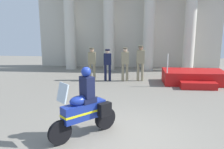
# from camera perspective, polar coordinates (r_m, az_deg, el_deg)

# --- Properties ---
(ground_plane) EXTENTS (28.00, 28.00, 0.00)m
(ground_plane) POSITION_cam_1_polar(r_m,az_deg,el_deg) (6.95, 2.68, -14.01)
(ground_plane) COLOR gray
(colonnade_backdrop) EXTENTS (11.52, 1.51, 6.19)m
(colonnade_backdrop) POSITION_cam_1_polar(r_m,az_deg,el_deg) (15.83, 3.92, 13.50)
(colonnade_backdrop) COLOR beige
(colonnade_backdrop) RESTS_ON ground_plane
(reviewing_stand) EXTENTS (2.89, 1.96, 1.54)m
(reviewing_stand) POSITION_cam_1_polar(r_m,az_deg,el_deg) (12.72, 18.13, -0.70)
(reviewing_stand) COLOR #B71414
(reviewing_stand) RESTS_ON ground_plane
(officer_in_row_0) EXTENTS (0.39, 0.25, 1.66)m
(officer_in_row_0) POSITION_cam_1_polar(r_m,az_deg,el_deg) (12.73, -4.58, 3.01)
(officer_in_row_0) COLOR #847A5B
(officer_in_row_0) RESTS_ON ground_plane
(officer_in_row_1) EXTENTS (0.39, 0.25, 1.60)m
(officer_in_row_1) POSITION_cam_1_polar(r_m,az_deg,el_deg) (12.60, -1.02, 2.78)
(officer_in_row_1) COLOR #141938
(officer_in_row_1) RESTS_ON ground_plane
(officer_in_row_2) EXTENTS (0.39, 0.25, 1.69)m
(officer_in_row_2) POSITION_cam_1_polar(r_m,az_deg,el_deg) (12.54, 2.99, 2.98)
(officer_in_row_2) COLOR gray
(officer_in_row_2) RESTS_ON ground_plane
(officer_in_row_3) EXTENTS (0.39, 0.25, 1.78)m
(officer_in_row_3) POSITION_cam_1_polar(r_m,az_deg,el_deg) (12.62, 6.50, 3.21)
(officer_in_row_3) COLOR gray
(officer_in_row_3) RESTS_ON ground_plane
(motorcycle_with_rider) EXTENTS (1.57, 1.55, 1.90)m
(motorcycle_with_rider) POSITION_cam_1_polar(r_m,az_deg,el_deg) (6.76, -5.95, -7.53)
(motorcycle_with_rider) COLOR black
(motorcycle_with_rider) RESTS_ON ground_plane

